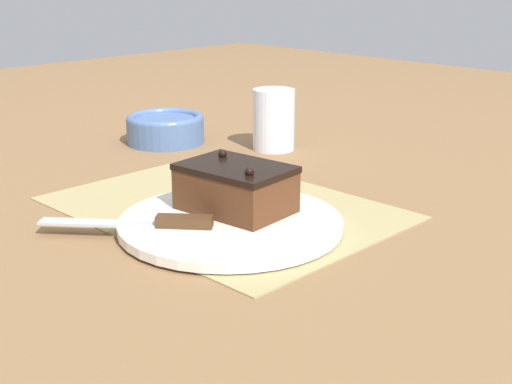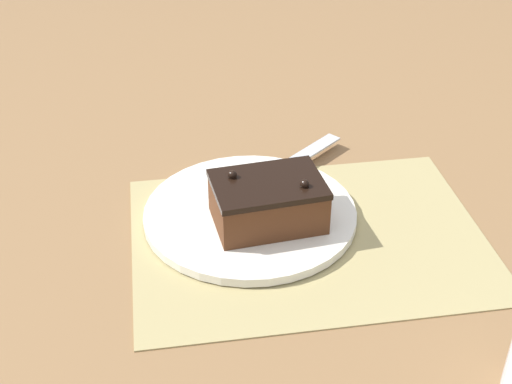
# 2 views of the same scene
# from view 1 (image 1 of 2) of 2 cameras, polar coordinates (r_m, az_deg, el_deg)

# --- Properties ---
(ground_plane) EXTENTS (3.00, 3.00, 0.00)m
(ground_plane) POSITION_cam_1_polar(r_m,az_deg,el_deg) (1.00, -2.63, -1.32)
(ground_plane) COLOR olive
(placemat_woven) EXTENTS (0.46, 0.34, 0.00)m
(placemat_woven) POSITION_cam_1_polar(r_m,az_deg,el_deg) (1.00, -2.64, -1.21)
(placemat_woven) COLOR tan
(placemat_woven) RESTS_ON ground_plane
(cake_plate) EXTENTS (0.29, 0.29, 0.01)m
(cake_plate) POSITION_cam_1_polar(r_m,az_deg,el_deg) (0.91, -2.05, -2.51)
(cake_plate) COLOR white
(cake_plate) RESTS_ON placemat_woven
(chocolate_cake) EXTENTS (0.15, 0.11, 0.07)m
(chocolate_cake) POSITION_cam_1_polar(r_m,az_deg,el_deg) (0.93, -1.64, 0.35)
(chocolate_cake) COLOR #512D19
(chocolate_cake) RESTS_ON cake_plate
(serving_knife) EXTENTS (0.18, 0.16, 0.01)m
(serving_knife) POSITION_cam_1_polar(r_m,az_deg,el_deg) (0.89, -8.08, -2.39)
(serving_knife) COLOR #472D19
(serving_knife) RESTS_ON cake_plate
(drinking_glass) EXTENTS (0.08, 0.08, 0.11)m
(drinking_glass) POSITION_cam_1_polar(r_m,az_deg,el_deg) (1.30, 1.42, 5.81)
(drinking_glass) COLOR white
(drinking_glass) RESTS_ON ground_plane
(small_bowl) EXTENTS (0.15, 0.15, 0.05)m
(small_bowl) POSITION_cam_1_polar(r_m,az_deg,el_deg) (1.37, -7.27, 5.13)
(small_bowl) COLOR #4C6B9E
(small_bowl) RESTS_ON ground_plane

